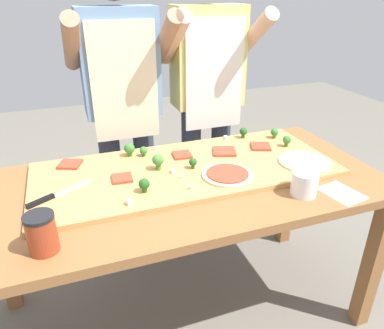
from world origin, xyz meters
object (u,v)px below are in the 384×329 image
(broccoli_floret_front_left, at_px, (193,162))
(cook_left, at_px, (123,96))
(pizza_slice_near_left, at_px, (261,146))
(flour_cup, at_px, (304,185))
(pizza_slice_near_right, at_px, (122,178))
(cheese_crumble_e, at_px, (226,138))
(pizza_whole_tomato_red, at_px, (227,174))
(pizza_whole_cheese_artichoke, at_px, (305,161))
(cheese_crumble_c, at_px, (182,177))
(cheese_crumble_f, at_px, (173,171))
(broccoli_floret_front_right, at_px, (243,132))
(pizza_slice_far_right, at_px, (182,155))
(cheese_crumble_b, at_px, (129,202))
(cook_right, at_px, (208,88))
(prep_table, at_px, (181,201))
(broccoli_floret_back_right, at_px, (144,151))
(broccoli_floret_back_left, at_px, (158,160))
(recipe_note, at_px, (342,193))
(cheese_crumble_a, at_px, (156,149))
(broccoli_floret_center_left, at_px, (129,149))
(cheese_crumble_d, at_px, (191,188))
(pizza_slice_far_left, at_px, (224,151))
(chefs_knife, at_px, (51,197))
(pizza_slice_center, at_px, (70,164))
(broccoli_floret_center_right, at_px, (144,184))
(broccoli_floret_back_mid, at_px, (287,140))
(broccoli_floret_front_mid, at_px, (275,132))
(sauce_jar, at_px, (42,233))

(broccoli_floret_front_left, height_order, cook_left, cook_left)
(pizza_slice_near_left, relative_size, flour_cup, 0.91)
(pizza_slice_near_right, height_order, cheese_crumble_e, cheese_crumble_e)
(pizza_whole_tomato_red, bearing_deg, pizza_slice_near_right, 164.13)
(pizza_whole_cheese_artichoke, xyz_separation_m, flour_cup, (-0.15, -0.21, 0.01))
(cheese_crumble_c, relative_size, cheese_crumble_f, 0.80)
(cheese_crumble_e, bearing_deg, broccoli_floret_front_left, -136.55)
(pizza_whole_cheese_artichoke, height_order, pizza_slice_near_left, pizza_whole_cheese_artichoke)
(broccoli_floret_front_right, bearing_deg, flour_cup, -92.51)
(pizza_slice_far_right, distance_m, cheese_crumble_b, 0.47)
(broccoli_floret_front_right, distance_m, cook_right, 0.37)
(pizza_slice_near_left, relative_size, cook_left, 0.06)
(prep_table, distance_m, broccoli_floret_back_right, 0.32)
(pizza_whole_cheese_artichoke, xyz_separation_m, cook_right, (-0.20, 0.70, 0.19))
(flour_cup, distance_m, cook_left, 1.08)
(pizza_whole_tomato_red, height_order, broccoli_floret_back_left, broccoli_floret_back_left)
(broccoli_floret_front_left, bearing_deg, prep_table, -141.77)
(cheese_crumble_c, relative_size, recipe_note, 0.09)
(cheese_crumble_a, height_order, cook_left, cook_left)
(broccoli_floret_center_left, distance_m, cheese_crumble_d, 0.44)
(pizza_slice_far_left, height_order, cook_left, cook_left)
(prep_table, height_order, flour_cup, flour_cup)
(broccoli_floret_front_right, height_order, recipe_note, broccoli_floret_front_right)
(chefs_knife, bearing_deg, cheese_crumble_b, -27.76)
(cheese_crumble_a, height_order, cheese_crumble_b, cheese_crumble_b)
(cheese_crumble_c, xyz_separation_m, cheese_crumble_e, (0.36, 0.34, 0.00))
(pizza_slice_center, distance_m, broccoli_floret_front_left, 0.56)
(pizza_whole_cheese_artichoke, height_order, broccoli_floret_front_right, broccoli_floret_front_right)
(pizza_whole_cheese_artichoke, relative_size, cheese_crumble_f, 12.74)
(pizza_slice_near_right, distance_m, cheese_crumble_c, 0.26)
(broccoli_floret_center_right, height_order, broccoli_floret_back_mid, same)
(prep_table, xyz_separation_m, cheese_crumble_c, (0.01, -0.01, 0.13))
(pizza_slice_far_right, bearing_deg, cheese_crumble_e, 23.45)
(cheese_crumble_a, height_order, cheese_crumble_e, cheese_crumble_e)
(broccoli_floret_back_mid, relative_size, recipe_note, 0.36)
(broccoli_floret_front_left, bearing_deg, broccoli_floret_front_mid, 19.89)
(broccoli_floret_center_left, height_order, cook_left, cook_left)
(broccoli_floret_front_mid, distance_m, flour_cup, 0.55)
(prep_table, xyz_separation_m, sauce_jar, (-0.55, -0.28, 0.16))
(pizza_slice_near_left, relative_size, cheese_crumble_b, 4.71)
(pizza_slice_center, distance_m, broccoli_floret_back_mid, 1.06)
(pizza_slice_far_right, distance_m, broccoli_floret_back_mid, 0.54)
(broccoli_floret_back_left, distance_m, broccoli_floret_back_mid, 0.68)
(chefs_knife, relative_size, cook_right, 0.15)
(cheese_crumble_e, xyz_separation_m, cook_left, (-0.48, 0.31, 0.19))
(pizza_slice_far_right, bearing_deg, broccoli_floret_front_right, 15.96)
(pizza_slice_center, xyz_separation_m, pizza_slice_far_right, (0.51, -0.08, 0.00))
(prep_table, distance_m, cheese_crumble_c, 0.13)
(pizza_slice_far_right, xyz_separation_m, cheese_crumble_f, (-0.09, -0.15, 0.00))
(pizza_whole_tomato_red, height_order, pizza_slice_near_right, pizza_whole_tomato_red)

